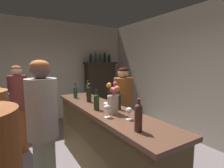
# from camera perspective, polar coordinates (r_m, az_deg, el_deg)

# --- Properties ---
(wall_back) EXTENTS (5.61, 0.12, 2.86)m
(wall_back) POSITION_cam_1_polar(r_m,az_deg,el_deg) (5.21, -24.65, 3.77)
(wall_back) COLOR #B9B4A0
(wall_back) RESTS_ON ground
(wall_right) EXTENTS (0.12, 6.39, 2.86)m
(wall_right) POSITION_cam_1_polar(r_m,az_deg,el_deg) (3.96, 28.59, 2.62)
(wall_right) COLOR #B6AF9B
(wall_right) RESTS_ON ground
(bar_counter) EXTENTS (0.59, 2.62, 1.03)m
(bar_counter) POSITION_cam_1_polar(r_m,az_deg,el_deg) (2.70, -2.56, -18.44)
(bar_counter) COLOR brown
(bar_counter) RESTS_ON ground
(display_cabinet) EXTENTS (1.04, 0.37, 1.69)m
(display_cabinet) POSITION_cam_1_polar(r_m,az_deg,el_deg) (5.57, -3.86, -1.07)
(display_cabinet) COLOR black
(display_cabinet) RESTS_ON ground
(wine_bottle_rose) EXTENTS (0.06, 0.06, 0.31)m
(wine_bottle_rose) POSITION_cam_1_polar(r_m,az_deg,el_deg) (2.40, 2.33, -5.57)
(wine_bottle_rose) COLOR #212734
(wine_bottle_rose) RESTS_ON bar_counter
(wine_bottle_riesling) EXTENTS (0.06, 0.06, 0.31)m
(wine_bottle_riesling) POSITION_cam_1_polar(r_m,az_deg,el_deg) (3.35, -8.11, -1.88)
(wine_bottle_riesling) COLOR #1B3F24
(wine_bottle_riesling) RESTS_ON bar_counter
(wine_bottle_syrah) EXTENTS (0.08, 0.08, 0.31)m
(wine_bottle_syrah) POSITION_cam_1_polar(r_m,az_deg,el_deg) (2.90, -7.71, -3.10)
(wine_bottle_syrah) COLOR black
(wine_bottle_syrah) RESTS_ON bar_counter
(wine_bottle_merlot) EXTENTS (0.08, 0.08, 0.32)m
(wine_bottle_merlot) POSITION_cam_1_polar(r_m,az_deg,el_deg) (1.68, 8.77, -10.48)
(wine_bottle_merlot) COLOR #492E20
(wine_bottle_merlot) RESTS_ON bar_counter
(wine_bottle_chardonnay) EXTENTS (0.08, 0.08, 0.29)m
(wine_bottle_chardonnay) POSITION_cam_1_polar(r_m,az_deg,el_deg) (2.40, -5.17, -5.68)
(wine_bottle_chardonnay) COLOR #1A3419
(wine_bottle_chardonnay) RESTS_ON bar_counter
(wine_bottle_pinot) EXTENTS (0.07, 0.07, 0.29)m
(wine_bottle_pinot) POSITION_cam_1_polar(r_m,az_deg,el_deg) (3.25, -12.07, -2.45)
(wine_bottle_pinot) COLOR #173922
(wine_bottle_pinot) RESTS_ON bar_counter
(wine_glass_front) EXTENTS (0.08, 0.08, 0.16)m
(wine_glass_front) POSITION_cam_1_polar(r_m,az_deg,el_deg) (2.08, -1.64, -7.95)
(wine_glass_front) COLOR white
(wine_glass_front) RESTS_ON bar_counter
(wine_glass_mid) EXTENTS (0.08, 0.08, 0.14)m
(wine_glass_mid) POSITION_cam_1_polar(r_m,az_deg,el_deg) (2.01, 5.63, -8.87)
(wine_glass_mid) COLOR white
(wine_glass_mid) RESTS_ON bar_counter
(flower_arrangement) EXTENTS (0.15, 0.17, 0.41)m
(flower_arrangement) POSITION_cam_1_polar(r_m,az_deg,el_deg) (2.22, 0.32, -5.43)
(flower_arrangement) COLOR tan
(flower_arrangement) RESTS_ON bar_counter
(cheese_plate) EXTENTS (0.15, 0.15, 0.01)m
(cheese_plate) POSITION_cam_1_polar(r_m,az_deg,el_deg) (2.76, -1.23, -6.45)
(cheese_plate) COLOR white
(cheese_plate) RESTS_ON bar_counter
(display_bottle_left) EXTENTS (0.08, 0.08, 0.28)m
(display_bottle_left) POSITION_cam_1_polar(r_m,az_deg,el_deg) (5.37, -7.07, 8.58)
(display_bottle_left) COLOR #1F273D
(display_bottle_left) RESTS_ON display_cabinet
(display_bottle_midleft) EXTENTS (0.06, 0.06, 0.33)m
(display_bottle_midleft) POSITION_cam_1_polar(r_m,az_deg,el_deg) (5.44, -5.46, 8.86)
(display_bottle_midleft) COLOR #214B2A
(display_bottle_midleft) RESTS_ON display_cabinet
(display_bottle_center) EXTENTS (0.07, 0.07, 0.30)m
(display_bottle_center) POSITION_cam_1_polar(r_m,az_deg,el_deg) (5.52, -3.86, 8.67)
(display_bottle_center) COLOR #284630
(display_bottle_center) RESTS_ON display_cabinet
(display_bottle_midright) EXTENTS (0.08, 0.08, 0.33)m
(display_bottle_midright) POSITION_cam_1_polar(r_m,az_deg,el_deg) (5.59, -2.44, 8.88)
(display_bottle_midright) COLOR black
(display_bottle_midright) RESTS_ON display_cabinet
(display_bottle_right) EXTENTS (0.08, 0.08, 0.29)m
(display_bottle_right) POSITION_cam_1_polar(r_m,az_deg,el_deg) (5.67, -0.95, 8.60)
(display_bottle_right) COLOR black
(display_bottle_right) RESTS_ON display_cabinet
(patron_redhead) EXTENTS (0.32, 0.32, 1.63)m
(patron_redhead) POSITION_cam_1_polar(r_m,az_deg,el_deg) (3.64, -28.57, -6.08)
(patron_redhead) COLOR brown
(patron_redhead) RESTS_ON ground
(patron_in_grey) EXTENTS (0.32, 0.32, 1.72)m
(patron_in_grey) POSITION_cam_1_polar(r_m,az_deg,el_deg) (2.07, -21.93, -13.96)
(patron_in_grey) COLOR #969B86
(patron_in_grey) RESTS_ON ground
(bartender) EXTENTS (0.35, 0.35, 1.60)m
(bartender) POSITION_cam_1_polar(r_m,az_deg,el_deg) (3.26, 3.65, -7.16)
(bartender) COLOR maroon
(bartender) RESTS_ON ground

